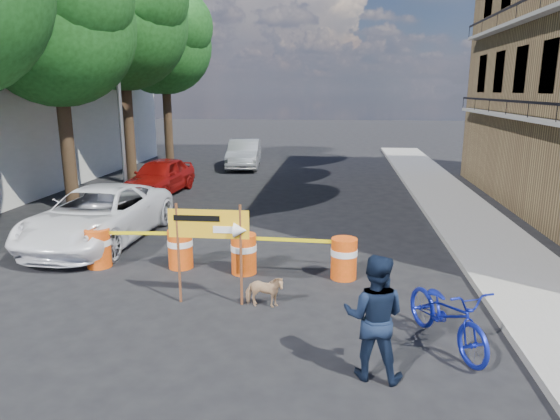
% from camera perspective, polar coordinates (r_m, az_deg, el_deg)
% --- Properties ---
extents(ground, '(120.00, 120.00, 0.00)m').
position_cam_1_polar(ground, '(9.74, -6.73, -10.85)').
color(ground, black).
rests_on(ground, ground).
extents(sidewalk_east, '(2.40, 40.00, 0.15)m').
position_cam_1_polar(sidewalk_east, '(15.66, 21.51, -1.93)').
color(sidewalk_east, gray).
rests_on(sidewalk_east, ground).
extents(tree_mid_a, '(5.25, 5.00, 8.68)m').
position_cam_1_polar(tree_mid_a, '(18.07, -24.12, 18.82)').
color(tree_mid_a, '#332316').
rests_on(tree_mid_a, ground).
extents(tree_mid_b, '(5.67, 5.40, 9.62)m').
position_cam_1_polar(tree_mid_b, '(22.60, -17.51, 19.88)').
color(tree_mid_b, '#332316').
rests_on(tree_mid_b, ground).
extents(tree_far, '(5.04, 4.80, 8.84)m').
position_cam_1_polar(tree_far, '(27.20, -12.99, 17.93)').
color(tree_far, '#332316').
rests_on(tree_far, ground).
extents(streetlamp, '(1.25, 0.18, 8.00)m').
position_cam_1_polar(streetlamp, '(19.83, -17.85, 14.03)').
color(streetlamp, gray).
rests_on(streetlamp, ground).
extents(barrel_far_left, '(0.58, 0.58, 0.90)m').
position_cam_1_polar(barrel_far_left, '(12.27, -20.05, -4.02)').
color(barrel_far_left, '#CC4B0C').
rests_on(barrel_far_left, ground).
extents(barrel_mid_left, '(0.58, 0.58, 0.90)m').
position_cam_1_polar(barrel_mid_left, '(11.71, -11.32, -4.28)').
color(barrel_mid_left, '#CC4B0C').
rests_on(barrel_mid_left, ground).
extents(barrel_mid_right, '(0.58, 0.58, 0.90)m').
position_cam_1_polar(barrel_mid_right, '(11.18, -4.16, -4.91)').
color(barrel_mid_right, '#CC4B0C').
rests_on(barrel_mid_right, ground).
extents(barrel_far_right, '(0.58, 0.58, 0.90)m').
position_cam_1_polar(barrel_far_right, '(10.93, 7.32, -5.42)').
color(barrel_far_right, '#CC4B0C').
rests_on(barrel_far_right, ground).
extents(detour_sign, '(1.53, 0.29, 1.97)m').
position_cam_1_polar(detour_sign, '(9.34, -6.92, -2.47)').
color(detour_sign, '#592D19').
rests_on(detour_sign, ground).
extents(pedestrian, '(1.01, 0.85, 1.83)m').
position_cam_1_polar(pedestrian, '(7.26, 10.70, -11.91)').
color(pedestrian, black).
rests_on(pedestrian, ground).
extents(bicycle, '(1.10, 1.29, 2.09)m').
position_cam_1_polar(bicycle, '(8.33, 18.82, -8.06)').
color(bicycle, '#1421A4').
rests_on(bicycle, ground).
extents(dog, '(0.75, 0.35, 0.63)m').
position_cam_1_polar(dog, '(9.51, -1.82, -9.29)').
color(dog, tan).
rests_on(dog, ground).
extents(suv_white, '(2.64, 5.39, 1.47)m').
position_cam_1_polar(suv_white, '(14.19, -20.05, -0.59)').
color(suv_white, white).
rests_on(suv_white, ground).
extents(sedan_red, '(1.95, 4.22, 1.40)m').
position_cam_1_polar(sedan_red, '(20.16, -13.55, 3.77)').
color(sedan_red, '#970F0C').
rests_on(sedan_red, ground).
extents(sedan_silver, '(2.01, 4.58, 1.46)m').
position_cam_1_polar(sedan_silver, '(26.42, -4.13, 6.44)').
color(sedan_silver, silver).
rests_on(sedan_silver, ground).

